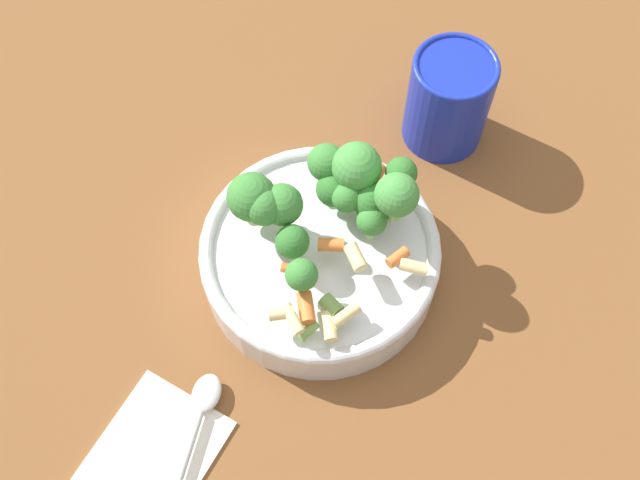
{
  "coord_description": "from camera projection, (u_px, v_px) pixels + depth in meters",
  "views": [
    {
      "loc": [
        0.2,
        -0.25,
        0.67
      ],
      "look_at": [
        0.0,
        0.0,
        0.06
      ],
      "focal_mm": 42.0,
      "sensor_mm": 36.0,
      "label": 1
    }
  ],
  "objects": [
    {
      "name": "ground_plane",
      "position": [
        320.0,
        269.0,
        0.74
      ],
      "size": [
        3.0,
        3.0,
        0.0
      ],
      "primitive_type": "plane",
      "color": "brown"
    },
    {
      "name": "bowl",
      "position": [
        320.0,
        256.0,
        0.71
      ],
      "size": [
        0.23,
        0.23,
        0.05
      ],
      "color": "silver",
      "rests_on": "ground_plane"
    },
    {
      "name": "pasta_salad",
      "position": [
        327.0,
        201.0,
        0.67
      ],
      "size": [
        0.18,
        0.19,
        0.08
      ],
      "color": "#8CB766",
      "rests_on": "bowl"
    },
    {
      "name": "cup",
      "position": [
        445.0,
        97.0,
        0.77
      ],
      "size": [
        0.09,
        0.09,
        0.11
      ],
      "color": "#192DAD",
      "rests_on": "ground_plane"
    },
    {
      "name": "napkin",
      "position": [
        138.0,
        467.0,
        0.65
      ],
      "size": [
        0.12,
        0.16,
        0.01
      ],
      "color": "white",
      "rests_on": "ground_plane"
    },
    {
      "name": "spoon",
      "position": [
        196.0,
        425.0,
        0.66
      ],
      "size": [
        0.08,
        0.15,
        0.01
      ],
      "rotation": [
        0.0,
        0.0,
        8.29
      ],
      "color": "silver",
      "rests_on": "napkin"
    }
  ]
}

